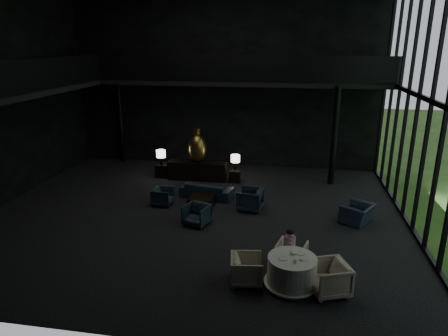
% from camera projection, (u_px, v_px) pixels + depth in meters
% --- Properties ---
extents(floor, '(14.00, 12.00, 0.02)m').
position_uv_depth(floor, '(195.00, 215.00, 13.54)').
color(floor, black).
rests_on(floor, ground).
extents(wall_back, '(14.00, 0.04, 8.00)m').
position_uv_depth(wall_back, '(224.00, 79.00, 17.98)').
color(wall_back, black).
rests_on(wall_back, ground).
extents(wall_front, '(14.00, 0.04, 8.00)m').
position_uv_depth(wall_front, '(106.00, 141.00, 6.69)').
color(wall_front, black).
rests_on(wall_front, ground).
extents(curtain_wall, '(0.20, 12.00, 8.00)m').
position_uv_depth(curtain_wall, '(432.00, 101.00, 11.23)').
color(curtain_wall, black).
rests_on(curtain_wall, ground).
extents(mezzanine_left, '(2.00, 12.00, 0.25)m').
position_uv_depth(mezzanine_left, '(17.00, 92.00, 13.29)').
color(mezzanine_left, black).
rests_on(mezzanine_left, wall_left).
extents(mezzanine_back, '(12.00, 2.00, 0.25)m').
position_uv_depth(mezzanine_back, '(244.00, 82.00, 16.88)').
color(mezzanine_back, black).
rests_on(mezzanine_back, wall_back).
extents(railing_left, '(0.06, 12.00, 1.00)m').
position_uv_depth(railing_left, '(42.00, 74.00, 12.95)').
color(railing_left, black).
rests_on(railing_left, mezzanine_left).
extents(railing_back, '(12.00, 0.06, 1.00)m').
position_uv_depth(railing_back, '(241.00, 68.00, 15.76)').
color(railing_back, black).
rests_on(railing_back, mezzanine_back).
extents(column_nw, '(0.24, 0.24, 4.00)m').
position_uv_depth(column_nw, '(120.00, 121.00, 19.09)').
color(column_nw, black).
rests_on(column_nw, floor).
extents(column_ne, '(0.24, 0.24, 4.00)m').
position_uv_depth(column_ne, '(334.00, 136.00, 15.93)').
color(column_ne, black).
rests_on(column_ne, floor).
extents(console, '(2.45, 0.56, 0.78)m').
position_uv_depth(console, '(198.00, 171.00, 16.90)').
color(console, black).
rests_on(console, floor).
extents(bronze_urn, '(0.76, 0.76, 1.42)m').
position_uv_depth(bronze_urn, '(197.00, 148.00, 16.64)').
color(bronze_urn, '#9A6725').
rests_on(bronze_urn, console).
extents(side_table_left, '(0.50, 0.50, 0.55)m').
position_uv_depth(side_table_left, '(162.00, 170.00, 17.32)').
color(side_table_left, black).
rests_on(side_table_left, floor).
extents(table_lamp_left, '(0.39, 0.39, 0.66)m').
position_uv_depth(table_lamp_left, '(161.00, 154.00, 17.01)').
color(table_lamp_left, black).
rests_on(table_lamp_left, side_table_left).
extents(side_table_right, '(0.45, 0.45, 0.50)m').
position_uv_depth(side_table_right, '(235.00, 176.00, 16.66)').
color(side_table_right, black).
rests_on(side_table_right, floor).
extents(table_lamp_right, '(0.37, 0.37, 0.63)m').
position_uv_depth(table_lamp_right, '(235.00, 159.00, 16.59)').
color(table_lamp_right, black).
rests_on(table_lamp_right, side_table_right).
extents(sofa, '(1.90, 0.86, 0.72)m').
position_uv_depth(sofa, '(207.00, 188.00, 14.97)').
color(sofa, '#1B253D').
rests_on(sofa, floor).
extents(lounge_armchair_west, '(0.57, 0.61, 0.61)m').
position_uv_depth(lounge_armchair_west, '(163.00, 197.00, 14.28)').
color(lounge_armchair_west, '#1D2B3B').
rests_on(lounge_armchair_west, floor).
extents(lounge_armchair_east, '(0.92, 0.97, 0.89)m').
position_uv_depth(lounge_armchair_east, '(250.00, 198.00, 13.81)').
color(lounge_armchair_east, '#142A37').
rests_on(lounge_armchair_east, floor).
extents(lounge_armchair_south, '(0.87, 0.85, 0.73)m').
position_uv_depth(lounge_armchair_south, '(197.00, 214.00, 12.70)').
color(lounge_armchair_south, black).
rests_on(lounge_armchair_south, floor).
extents(window_armchair, '(0.95, 1.05, 0.77)m').
position_uv_depth(window_armchair, '(357.00, 212.00, 12.82)').
color(window_armchair, '#143049').
rests_on(window_armchair, floor).
extents(coffee_table, '(0.85, 0.85, 0.38)m').
position_uv_depth(coffee_table, '(201.00, 201.00, 14.16)').
color(coffee_table, black).
rests_on(coffee_table, floor).
extents(dining_table, '(1.32, 1.32, 0.75)m').
position_uv_depth(dining_table, '(292.00, 273.00, 9.50)').
color(dining_table, white).
rests_on(dining_table, floor).
extents(dining_chair_north, '(0.84, 0.81, 0.72)m').
position_uv_depth(dining_chair_north, '(291.00, 254.00, 10.32)').
color(dining_chair_north, '#B6A08D').
rests_on(dining_chair_north, floor).
extents(dining_chair_east, '(1.10, 1.13, 0.92)m').
position_uv_depth(dining_chair_east, '(329.00, 275.00, 9.19)').
color(dining_chair_east, '#BDA391').
rests_on(dining_chair_east, floor).
extents(dining_chair_west, '(0.80, 0.84, 0.77)m').
position_uv_depth(dining_chair_west, '(247.00, 268.00, 9.61)').
color(dining_chair_west, '#A6998D').
rests_on(dining_chair_west, floor).
extents(child, '(0.28, 0.28, 0.60)m').
position_uv_depth(child, '(290.00, 240.00, 10.20)').
color(child, '#C290A8').
rests_on(child, dining_chair_north).
extents(plate_a, '(0.29, 0.29, 0.01)m').
position_uv_depth(plate_a, '(283.00, 258.00, 9.33)').
color(plate_a, white).
rests_on(plate_a, dining_table).
extents(plate_b, '(0.28, 0.28, 0.01)m').
position_uv_depth(plate_b, '(300.00, 253.00, 9.56)').
color(plate_b, white).
rests_on(plate_b, dining_table).
extents(saucer, '(0.17, 0.17, 0.01)m').
position_uv_depth(saucer, '(306.00, 259.00, 9.29)').
color(saucer, white).
rests_on(saucer, dining_table).
extents(coffee_cup, '(0.09, 0.09, 0.06)m').
position_uv_depth(coffee_cup, '(301.00, 259.00, 9.24)').
color(coffee_cup, white).
rests_on(coffee_cup, saucer).
extents(cereal_bowl, '(0.15, 0.15, 0.07)m').
position_uv_depth(cereal_bowl, '(293.00, 253.00, 9.51)').
color(cereal_bowl, white).
rests_on(cereal_bowl, dining_table).
extents(cream_pot, '(0.07, 0.07, 0.08)m').
position_uv_depth(cream_pot, '(295.00, 262.00, 9.13)').
color(cream_pot, '#99999E').
rests_on(cream_pot, dining_table).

